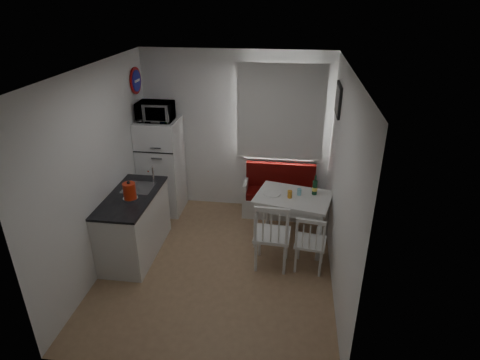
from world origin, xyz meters
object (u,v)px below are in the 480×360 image
object	(u,v)px
dining_table	(293,202)
wine_bottle	(315,185)
kitchen_counter	(134,224)
microwave	(155,111)
kettle	(130,191)
fridge	(162,167)
bench	(279,198)
chair_left	(272,230)
chair_right	(311,239)

from	to	relation	value
dining_table	wine_bottle	world-z (taller)	wine_bottle
kitchen_counter	microwave	world-z (taller)	microwave
dining_table	kettle	size ratio (longest dim) A/B	4.41
fridge	microwave	bearing A→B (deg)	-90.00
bench	wine_bottle	xyz separation A→B (m)	(0.51, -0.72, 0.63)
chair_left	microwave	world-z (taller)	microwave
chair_right	microwave	world-z (taller)	microwave
kitchen_counter	fridge	world-z (taller)	fridge
kitchen_counter	chair_right	xyz separation A→B (m)	(2.41, -0.13, 0.06)
dining_table	chair_left	distance (m)	0.72
wine_bottle	fridge	bearing A→B (deg)	165.76
kettle	wine_bottle	distance (m)	2.52
dining_table	chair_right	bearing A→B (deg)	-56.55
dining_table	chair_right	distance (m)	0.72
kettle	dining_table	bearing A→B (deg)	17.11
chair_left	wine_bottle	xyz separation A→B (m)	(0.54, 0.77, 0.30)
bench	microwave	bearing A→B (deg)	-175.33
kitchen_counter	fridge	bearing A→B (deg)	89.10
bench	dining_table	world-z (taller)	bench
dining_table	fridge	size ratio (longest dim) A/B	0.73
dining_table	kitchen_counter	bearing A→B (deg)	-153.67
chair_left	fridge	size ratio (longest dim) A/B	0.34
dining_table	kettle	bearing A→B (deg)	-150.30
microwave	wine_bottle	distance (m)	2.62
fridge	kettle	distance (m)	1.39
dining_table	kettle	world-z (taller)	kettle
kitchen_counter	dining_table	size ratio (longest dim) A/B	1.14
kitchen_counter	chair_right	bearing A→B (deg)	-3.06
kitchen_counter	wine_bottle	world-z (taller)	kitchen_counter
microwave	chair_left	bearing A→B (deg)	-35.34
chair_right	kettle	size ratio (longest dim) A/B	1.71
dining_table	chair_right	world-z (taller)	chair_right
bench	microwave	size ratio (longest dim) A/B	2.23
chair_right	fridge	size ratio (longest dim) A/B	0.29
dining_table	fridge	distance (m)	2.26
dining_table	chair_left	bearing A→B (deg)	-97.83
kitchen_counter	bench	size ratio (longest dim) A/B	1.12
chair_right	wine_bottle	size ratio (longest dim) A/B	1.55
bench	chair_right	bearing A→B (deg)	-72.60
kitchen_counter	kettle	size ratio (longest dim) A/B	5.05
wine_bottle	chair_left	bearing A→B (deg)	-125.11
bench	chair_left	size ratio (longest dim) A/B	2.22
microwave	kettle	size ratio (longest dim) A/B	2.01
kitchen_counter	dining_table	bearing A→B (deg)	13.74
chair_left	bench	bearing A→B (deg)	91.33
bench	fridge	world-z (taller)	fridge
bench	dining_table	bearing A→B (deg)	-75.45
fridge	microwave	xyz separation A→B (m)	(0.00, -0.05, 0.93)
bench	microwave	world-z (taller)	microwave
chair_right	kettle	bearing A→B (deg)	-172.24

